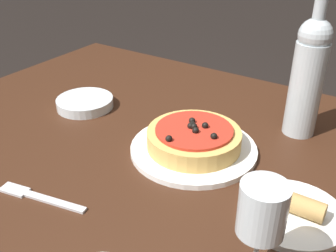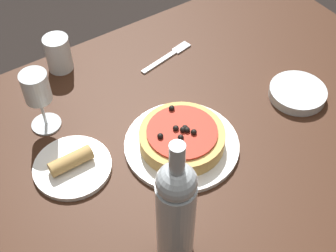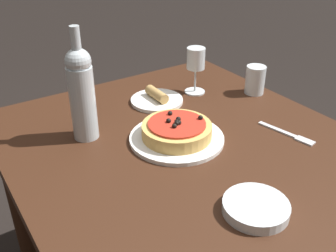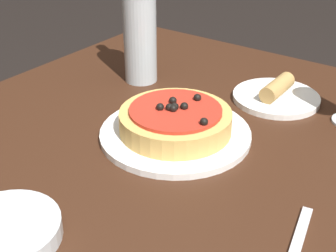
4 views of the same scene
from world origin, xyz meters
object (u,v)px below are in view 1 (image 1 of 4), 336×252
object	(u,v)px
fork	(37,196)
side_bowl	(85,103)
dinner_plate	(193,149)
wine_bottle	(308,75)
pizza	(194,138)
side_plate	(293,211)
wine_glass	(262,216)
dining_table	(151,173)

from	to	relation	value
fork	side_bowl	bearing A→B (deg)	-70.90
dinner_plate	wine_bottle	size ratio (longest dim) A/B	0.84
dinner_plate	side_bowl	bearing A→B (deg)	175.30
fork	pizza	bearing A→B (deg)	-129.91
pizza	side_bowl	xyz separation A→B (m)	(-0.34, 0.03, -0.02)
side_bowl	side_plate	distance (m)	0.60
side_bowl	wine_bottle	bearing A→B (deg)	19.46
pizza	side_plate	world-z (taller)	pizza
dinner_plate	fork	distance (m)	0.33
wine_bottle	fork	xyz separation A→B (m)	(-0.32, -0.50, -0.14)
pizza	side_plate	size ratio (longest dim) A/B	1.12
side_bowl	wine_glass	bearing A→B (deg)	-24.90
side_plate	pizza	bearing A→B (deg)	160.79
wine_bottle	side_bowl	world-z (taller)	wine_bottle
pizza	wine_bottle	bearing A→B (deg)	52.18
dining_table	side_bowl	size ratio (longest dim) A/B	8.17
fork	side_plate	world-z (taller)	side_plate
dinner_plate	pizza	xyz separation A→B (m)	(0.00, -0.00, 0.03)
dining_table	wine_bottle	bearing A→B (deg)	39.40
dinner_plate	pizza	size ratio (longest dim) A/B	1.36
wine_bottle	side_bowl	distance (m)	0.55
pizza	wine_glass	distance (m)	0.35
dining_table	side_plate	size ratio (longest dim) A/B	6.75
dining_table	pizza	distance (m)	0.16
dining_table	dinner_plate	world-z (taller)	dinner_plate
dining_table	fork	world-z (taller)	fork
side_plate	fork	bearing A→B (deg)	-152.88
side_bowl	dinner_plate	bearing A→B (deg)	-4.70
dinner_plate	side_bowl	xyz separation A→B (m)	(-0.34, 0.03, 0.01)
wine_glass	fork	distance (m)	0.41
dining_table	fork	distance (m)	0.30
side_bowl	side_plate	bearing A→B (deg)	-10.88
dinner_plate	wine_bottle	xyz separation A→B (m)	(0.16, 0.21, 0.14)
side_plate	side_bowl	bearing A→B (deg)	169.12
dining_table	wine_glass	distance (m)	0.46
wine_bottle	pizza	bearing A→B (deg)	-127.82
pizza	wine_glass	xyz separation A→B (m)	(0.24, -0.24, 0.08)
pizza	fork	distance (m)	0.33
fork	dinner_plate	bearing A→B (deg)	-129.90
wine_glass	wine_bottle	bearing A→B (deg)	99.61
wine_bottle	wine_glass	bearing A→B (deg)	-80.39
dinner_plate	pizza	world-z (taller)	pizza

